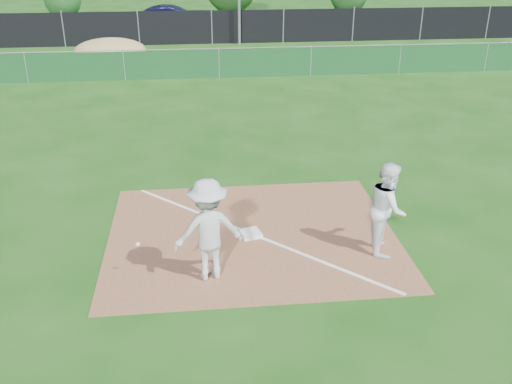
% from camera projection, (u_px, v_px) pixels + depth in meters
% --- Properties ---
extents(ground, '(90.00, 90.00, 0.00)m').
position_uv_depth(ground, '(226.00, 111.00, 20.15)').
color(ground, '#15440E').
rests_on(ground, ground).
extents(infield_dirt, '(6.00, 5.00, 0.02)m').
position_uv_depth(infield_dirt, '(252.00, 235.00, 12.03)').
color(infield_dirt, brown).
rests_on(infield_dirt, ground).
extents(foul_line, '(5.01, 5.01, 0.01)m').
position_uv_depth(foul_line, '(252.00, 234.00, 12.03)').
color(foul_line, white).
rests_on(foul_line, infield_dirt).
extents(green_fence, '(44.00, 0.05, 1.20)m').
position_uv_depth(green_fence, '(219.00, 64.00, 24.41)').
color(green_fence, '#0F3A19').
rests_on(green_fence, ground).
extents(dirt_mound, '(3.38, 2.60, 1.17)m').
position_uv_depth(dirt_mound, '(110.00, 51.00, 27.08)').
color(dirt_mound, '#A0864D').
rests_on(dirt_mound, ground).
extents(black_fence, '(46.00, 0.04, 1.80)m').
position_uv_depth(black_fence, '(212.00, 27.00, 31.49)').
color(black_fence, black).
rests_on(black_fence, ground).
extents(parking_lot, '(46.00, 9.00, 0.01)m').
position_uv_depth(parking_lot, '(209.00, 29.00, 36.38)').
color(parking_lot, black).
rests_on(parking_lot, ground).
extents(first_base, '(0.50, 0.50, 0.09)m').
position_uv_depth(first_base, '(250.00, 234.00, 11.97)').
color(first_base, white).
rests_on(first_base, infield_dirt).
extents(play_at_first, '(2.01, 0.95, 1.94)m').
position_uv_depth(play_at_first, '(208.00, 230.00, 10.19)').
color(play_at_first, silver).
rests_on(play_at_first, infield_dirt).
extents(runner, '(0.88, 1.03, 1.87)m').
position_uv_depth(runner, '(387.00, 208.00, 11.11)').
color(runner, white).
rests_on(runner, ground).
extents(car_left, '(4.38, 2.79, 1.39)m').
position_uv_depth(car_left, '(134.00, 22.00, 34.52)').
color(car_left, '#9EA1A6').
rests_on(car_left, parking_lot).
extents(car_mid, '(4.90, 2.07, 1.57)m').
position_uv_depth(car_mid, '(172.00, 19.00, 34.95)').
color(car_mid, black).
rests_on(car_mid, parking_lot).
extents(car_right, '(4.38, 3.08, 1.18)m').
position_uv_depth(car_right, '(307.00, 22.00, 35.42)').
color(car_right, black).
rests_on(car_right, parking_lot).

